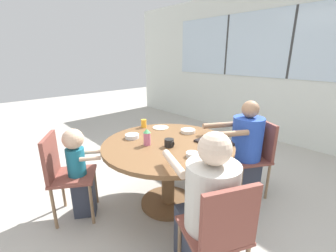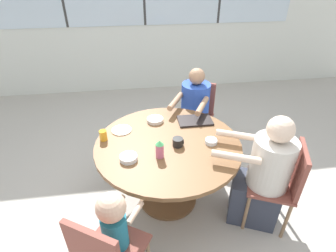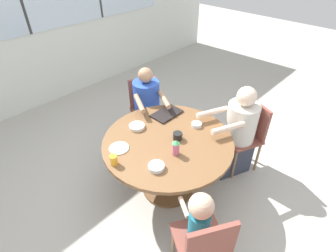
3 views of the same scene
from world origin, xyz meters
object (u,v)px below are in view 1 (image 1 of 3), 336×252
Objects in this scene: sippy_cup at (147,137)px; bowl_cereal at (132,136)px; bowl_fruit at (188,131)px; coffee_mug at (169,143)px; chair_for_man_blue_shirt at (220,230)px; person_toddler at (80,172)px; person_woman_green_shirt at (242,155)px; chair_for_toddler at (63,169)px; juice_glass at (144,123)px; bowl_white_shallow at (192,154)px; person_man_blue_shirt at (207,216)px; chair_for_woman_green_shirt at (256,151)px.

sippy_cup is 1.13× the size of bowl_cereal.
sippy_cup reaches higher than bowl_fruit.
chair_for_man_blue_shirt is at bearing -22.40° from coffee_mug.
person_woman_green_shirt is at bearing 91.08° from person_toddler.
person_woman_green_shirt is at bearing 67.49° from coffee_mug.
chair_for_man_blue_shirt is 5.29× the size of sippy_cup.
chair_for_toddler is 8.85× the size of juice_glass.
person_woman_green_shirt is (-0.53, 1.18, -0.03)m from chair_for_man_blue_shirt.
sippy_cup is at bearing -165.01° from bowl_white_shallow.
person_man_blue_shirt reaches higher than bowl_fruit.
chair_for_toddler is 1.38m from bowl_fruit.
person_woman_green_shirt is 1.18m from person_man_blue_shirt.
person_toddler is at bearing -100.03° from bowl_cereal.
chair_for_woman_green_shirt is at bearing 91.18° from person_toddler.
bowl_cereal is at bearing 104.14° from chair_for_man_blue_shirt.
chair_for_man_blue_shirt is 1.00× the size of chair_for_toddler.
person_man_blue_shirt is 11.47× the size of juice_glass.
chair_for_woman_green_shirt is 1.30m from person_man_blue_shirt.
person_woman_green_shirt reaches higher than chair_for_man_blue_shirt.
bowl_white_shallow is at bearing 72.90° from chair_for_toddler.
chair_for_toddler is 5.25× the size of bowl_fruit.
chair_for_woman_green_shirt is at bearing 41.86° from bowl_fruit.
juice_glass is 0.59× the size of bowl_fruit.
coffee_mug is 0.60× the size of sippy_cup.
chair_for_toddler is at bearing 88.81° from person_woman_green_shirt.
chair_for_toddler is at bearing -109.73° from bowl_fruit.
sippy_cup is at bearing -143.06° from coffee_mug.
coffee_mug is 0.90× the size of bowl_white_shallow.
chair_for_man_blue_shirt is 0.17m from person_man_blue_shirt.
person_woman_green_shirt is at bearing 61.46° from sippy_cup.
person_man_blue_shirt is at bearing -7.44° from bowl_cereal.
chair_for_toddler is at bearing -138.26° from bowl_white_shallow.
chair_for_toddler is at bearing -126.72° from coffee_mug.
person_woman_green_shirt is at bearing 87.68° from bowl_white_shallow.
person_man_blue_shirt is at bearing 137.62° from person_woman_green_shirt.
chair_for_man_blue_shirt is at bearing -9.49° from bowl_cereal.
coffee_mug is 0.59× the size of bowl_fruit.
chair_for_man_blue_shirt is 5.95× the size of bowl_cereal.
chair_for_toddler is 0.75m from bowl_cereal.
person_man_blue_shirt reaches higher than person_toddler.
person_woman_green_shirt is 1.77m from person_toddler.
coffee_mug is (0.55, 0.71, 0.29)m from person_toddler.
person_man_blue_shirt reaches higher than bowl_cereal.
bowl_cereal reaches higher than bowl_white_shallow.
chair_for_woman_green_shirt is 8.85× the size of coffee_mug.
juice_glass is 0.40m from bowl_cereal.
person_woman_green_shirt is 10.19× the size of bowl_white_shallow.
bowl_cereal is at bearing -55.10° from juice_glass.
bowl_white_shallow is (-0.57, 0.36, 0.22)m from chair_for_man_blue_shirt.
chair_for_toddler is 0.16m from person_toddler.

